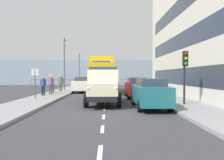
{
  "coord_description": "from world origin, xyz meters",
  "views": [
    {
      "loc": [
        -0.19,
        11.69,
        1.88
      ],
      "look_at": [
        -0.64,
        -11.75,
        1.4
      ],
      "focal_mm": 34.56,
      "sensor_mm": 36.0,
      "label": 1
    }
  ],
  "objects_px": {
    "pedestrian_couple_b": "(61,82)",
    "street_sign": "(35,78)",
    "lorry_cargo_yellow": "(102,74)",
    "pedestrian_by_lamp": "(52,82)",
    "lamp_post_far": "(80,66)",
    "pedestrian_in_dark_coat": "(43,84)",
    "pedestrian_strolling": "(51,83)",
    "lamp_post_promenade": "(65,59)",
    "car_navy_oppositeside_2": "(91,81)",
    "car_white_oppositeside_0": "(83,84)",
    "truck_vintage_cream": "(103,86)",
    "car_teal_kerbside_near": "(150,93)",
    "car_maroon_kerbside_1": "(136,87)",
    "car_silver_oppositeside_1": "(88,82)",
    "traffic_light_near": "(185,66)"
  },
  "relations": [
    {
      "from": "pedestrian_in_dark_coat",
      "to": "pedestrian_strolling",
      "type": "bearing_deg",
      "value": -100.4
    },
    {
      "from": "truck_vintage_cream",
      "to": "pedestrian_strolling",
      "type": "distance_m",
      "value": 8.13
    },
    {
      "from": "lamp_post_promenade",
      "to": "lamp_post_far",
      "type": "xyz_separation_m",
      "value": [
        -0.14,
        -12.81,
        -0.28
      ]
    },
    {
      "from": "car_navy_oppositeside_2",
      "to": "street_sign",
      "type": "bearing_deg",
      "value": 82.57
    },
    {
      "from": "car_silver_oppositeside_1",
      "to": "car_navy_oppositeside_2",
      "type": "distance_m",
      "value": 5.38
    },
    {
      "from": "car_silver_oppositeside_1",
      "to": "pedestrian_couple_b",
      "type": "height_order",
      "value": "pedestrian_couple_b"
    },
    {
      "from": "lorry_cargo_yellow",
      "to": "car_teal_kerbside_near",
      "type": "relative_size",
      "value": 1.86
    },
    {
      "from": "pedestrian_strolling",
      "to": "street_sign",
      "type": "distance_m",
      "value": 4.22
    },
    {
      "from": "truck_vintage_cream",
      "to": "traffic_light_near",
      "type": "bearing_deg",
      "value": 168.09
    },
    {
      "from": "pedestrian_in_dark_coat",
      "to": "pedestrian_couple_b",
      "type": "distance_m",
      "value": 5.07
    },
    {
      "from": "pedestrian_couple_b",
      "to": "street_sign",
      "type": "xyz_separation_m",
      "value": [
        0.21,
        7.8,
        0.47
      ]
    },
    {
      "from": "car_teal_kerbside_near",
      "to": "street_sign",
      "type": "relative_size",
      "value": 1.96
    },
    {
      "from": "traffic_light_near",
      "to": "truck_vintage_cream",
      "type": "bearing_deg",
      "value": -11.91
    },
    {
      "from": "truck_vintage_cream",
      "to": "car_teal_kerbside_near",
      "type": "height_order",
      "value": "truck_vintage_cream"
    },
    {
      "from": "pedestrian_in_dark_coat",
      "to": "car_navy_oppositeside_2",
      "type": "bearing_deg",
      "value": -99.33
    },
    {
      "from": "lamp_post_promenade",
      "to": "car_navy_oppositeside_2",
      "type": "bearing_deg",
      "value": -104.13
    },
    {
      "from": "car_teal_kerbside_near",
      "to": "pedestrian_in_dark_coat",
      "type": "xyz_separation_m",
      "value": [
        8.06,
        -6.51,
        0.24
      ]
    },
    {
      "from": "car_maroon_kerbside_1",
      "to": "car_white_oppositeside_0",
      "type": "bearing_deg",
      "value": -48.83
    },
    {
      "from": "car_navy_oppositeside_2",
      "to": "traffic_light_near",
      "type": "distance_m",
      "value": 24.49
    },
    {
      "from": "car_teal_kerbside_near",
      "to": "car_navy_oppositeside_2",
      "type": "xyz_separation_m",
      "value": [
        5.22,
        -23.82,
        -0.0
      ]
    },
    {
      "from": "car_navy_oppositeside_2",
      "to": "street_sign",
      "type": "distance_m",
      "value": 20.24
    },
    {
      "from": "car_teal_kerbside_near",
      "to": "car_maroon_kerbside_1",
      "type": "height_order",
      "value": "same"
    },
    {
      "from": "car_white_oppositeside_0",
      "to": "truck_vintage_cream",
      "type": "bearing_deg",
      "value": 103.77
    },
    {
      "from": "pedestrian_strolling",
      "to": "traffic_light_near",
      "type": "distance_m",
      "value": 12.54
    },
    {
      "from": "car_white_oppositeside_0",
      "to": "street_sign",
      "type": "bearing_deg",
      "value": 71.92
    },
    {
      "from": "traffic_light_near",
      "to": "pedestrian_in_dark_coat",
      "type": "bearing_deg",
      "value": -30.07
    },
    {
      "from": "lorry_cargo_yellow",
      "to": "car_white_oppositeside_0",
      "type": "relative_size",
      "value": 1.89
    },
    {
      "from": "truck_vintage_cream",
      "to": "pedestrian_couple_b",
      "type": "relative_size",
      "value": 3.15
    },
    {
      "from": "lorry_cargo_yellow",
      "to": "pedestrian_by_lamp",
      "type": "xyz_separation_m",
      "value": [
        4.94,
        1.91,
        -0.85
      ]
    },
    {
      "from": "car_navy_oppositeside_2",
      "to": "pedestrian_by_lamp",
      "type": "distance_m",
      "value": 14.71
    },
    {
      "from": "car_white_oppositeside_0",
      "to": "pedestrian_in_dark_coat",
      "type": "bearing_deg",
      "value": 61.64
    },
    {
      "from": "pedestrian_strolling",
      "to": "lamp_post_promenade",
      "type": "distance_m",
      "value": 6.62
    },
    {
      "from": "pedestrian_couple_b",
      "to": "traffic_light_near",
      "type": "xyz_separation_m",
      "value": [
        -9.87,
        11.01,
        1.26
      ]
    },
    {
      "from": "lamp_post_promenade",
      "to": "pedestrian_in_dark_coat",
      "type": "bearing_deg",
      "value": 87.16
    },
    {
      "from": "car_teal_kerbside_near",
      "to": "car_maroon_kerbside_1",
      "type": "distance_m",
      "value": 5.81
    },
    {
      "from": "car_white_oppositeside_0",
      "to": "lamp_post_promenade",
      "type": "relative_size",
      "value": 0.69
    },
    {
      "from": "truck_vintage_cream",
      "to": "street_sign",
      "type": "relative_size",
      "value": 2.51
    },
    {
      "from": "lorry_cargo_yellow",
      "to": "car_maroon_kerbside_1",
      "type": "bearing_deg",
      "value": 119.11
    },
    {
      "from": "lorry_cargo_yellow",
      "to": "traffic_light_near",
      "type": "bearing_deg",
      "value": 116.22
    },
    {
      "from": "traffic_light_near",
      "to": "lamp_post_promenade",
      "type": "bearing_deg",
      "value": -53.58
    },
    {
      "from": "lorry_cargo_yellow",
      "to": "pedestrian_couple_b",
      "type": "distance_m",
      "value": 4.66
    },
    {
      "from": "street_sign",
      "to": "lamp_post_far",
      "type": "bearing_deg",
      "value": -90.71
    },
    {
      "from": "street_sign",
      "to": "car_navy_oppositeside_2",
      "type": "bearing_deg",
      "value": -97.43
    },
    {
      "from": "car_teal_kerbside_near",
      "to": "pedestrian_couple_b",
      "type": "relative_size",
      "value": 2.46
    },
    {
      "from": "lorry_cargo_yellow",
      "to": "pedestrian_strolling",
      "type": "height_order",
      "value": "lorry_cargo_yellow"
    },
    {
      "from": "truck_vintage_cream",
      "to": "lamp_post_far",
      "type": "xyz_separation_m",
      "value": [
        4.83,
        -25.22,
        2.44
      ]
    },
    {
      "from": "pedestrian_strolling",
      "to": "lamp_post_promenade",
      "type": "bearing_deg",
      "value": -91.02
    },
    {
      "from": "truck_vintage_cream",
      "to": "car_silver_oppositeside_1",
      "type": "bearing_deg",
      "value": -81.58
    },
    {
      "from": "traffic_light_near",
      "to": "lamp_post_promenade",
      "type": "xyz_separation_m",
      "value": [
        9.93,
        -13.46,
        1.42
      ]
    },
    {
      "from": "car_teal_kerbside_near",
      "to": "truck_vintage_cream",
      "type": "bearing_deg",
      "value": -30.33
    }
  ]
}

